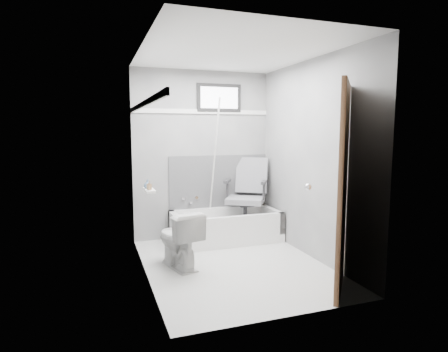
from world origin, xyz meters
name	(u,v)px	position (x,y,z in m)	size (l,w,h in m)	color
floor	(234,265)	(0.00, 0.00, 0.00)	(2.60, 2.60, 0.00)	white
ceiling	(235,52)	(0.00, 0.00, 2.40)	(2.60, 2.60, 0.00)	silver
wall_back	(202,155)	(0.00, 1.30, 1.20)	(2.00, 0.02, 2.40)	slate
wall_front	(292,175)	(0.00, -1.30, 1.20)	(2.00, 0.02, 2.40)	slate
wall_left	(144,165)	(-1.00, 0.00, 1.20)	(0.02, 2.60, 2.40)	slate
wall_right	(311,160)	(1.00, 0.00, 1.20)	(0.02, 2.60, 2.40)	slate
bathtub	(226,226)	(0.23, 0.93, 0.21)	(1.50, 0.70, 0.42)	white
office_chair	(245,194)	(0.54, 0.98, 0.64)	(0.60, 0.60, 1.04)	slate
toilet	(178,239)	(-0.62, 0.14, 0.33)	(0.37, 0.66, 0.65)	silver
door	(387,192)	(0.98, -1.28, 1.00)	(0.78, 0.78, 2.00)	brown
window	(219,98)	(0.25, 1.29, 2.02)	(0.66, 0.04, 0.40)	black
backerboard	(219,182)	(0.25, 1.29, 0.80)	(1.50, 0.02, 0.78)	#4C4C4F
trim_back	(202,112)	(0.00, 1.29, 1.82)	(2.00, 0.02, 0.06)	white
trim_left	(144,104)	(-0.99, 0.00, 1.82)	(0.02, 2.60, 0.06)	white
pole	(214,166)	(0.10, 1.06, 1.05)	(0.02, 0.02, 1.95)	silver
shelf	(149,190)	(-0.93, 0.18, 0.90)	(0.10, 0.32, 0.03)	white
soap_bottle_a	(149,185)	(-0.94, 0.10, 0.97)	(0.04, 0.04, 0.09)	#96704B
soap_bottle_b	(147,184)	(-0.94, 0.24, 0.96)	(0.08, 0.08, 0.10)	slate
faucet	(190,200)	(-0.20, 1.27, 0.55)	(0.26, 0.10, 0.16)	silver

